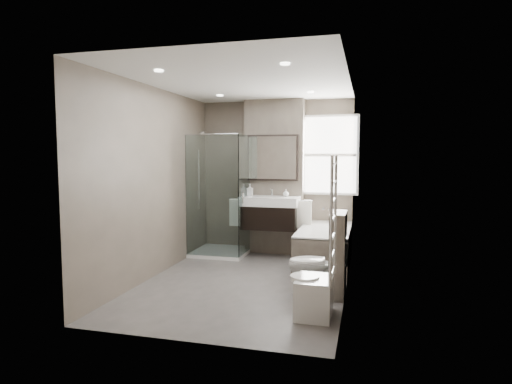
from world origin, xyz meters
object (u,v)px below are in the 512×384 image
(bathtub, at_px, (325,245))
(toilet, at_px, (317,265))
(bidet, at_px, (314,296))
(vanity, at_px, (270,212))

(bathtub, relative_size, toilet, 2.23)
(bathtub, height_order, bidet, bathtub)
(toilet, distance_m, bidet, 0.73)
(vanity, bearing_deg, bidet, -67.21)
(bathtub, bearing_deg, toilet, -88.12)
(vanity, xyz_separation_m, bidet, (1.01, -2.41, -0.53))
(vanity, distance_m, bathtub, 1.07)
(vanity, xyz_separation_m, toilet, (0.97, -1.70, -0.38))
(toilet, xyz_separation_m, bidet, (0.04, -0.72, -0.15))
(bathtub, bearing_deg, bidet, -87.55)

